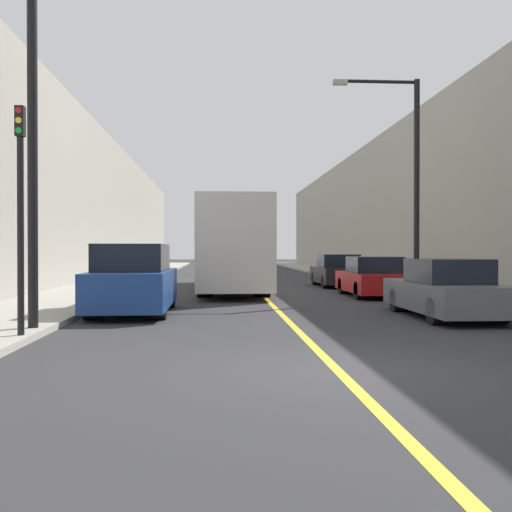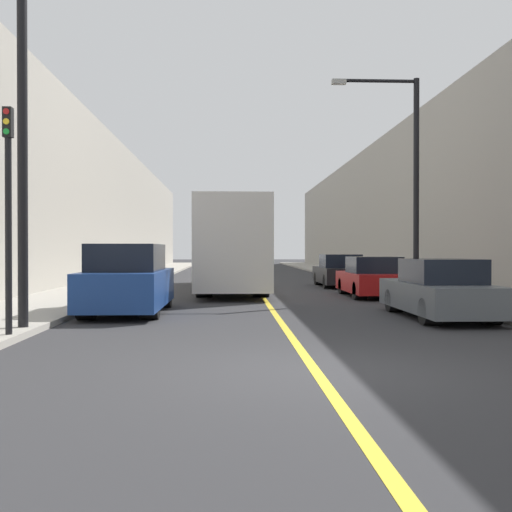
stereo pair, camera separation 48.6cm
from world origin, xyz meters
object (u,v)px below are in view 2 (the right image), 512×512
(car_right_near, at_px, (439,291))
(street_lamp_left, at_px, (38,125))
(street_lamp_right, at_px, (408,169))
(bus, at_px, (232,245))
(car_right_far, at_px, (340,272))
(car_right_mid, at_px, (373,279))
(traffic_light, at_px, (8,211))
(parked_suv_left, at_px, (128,281))

(car_right_near, distance_m, street_lamp_left, 9.93)
(car_right_near, distance_m, street_lamp_right, 7.32)
(bus, distance_m, car_right_far, 5.41)
(street_lamp_left, height_order, street_lamp_right, street_lamp_right)
(street_lamp_left, bearing_deg, car_right_mid, 45.30)
(street_lamp_right, bearing_deg, bus, 143.17)
(car_right_far, bearing_deg, street_lamp_right, -79.50)
(car_right_far, distance_m, traffic_light, 18.48)
(bus, height_order, parked_suv_left, bus)
(street_lamp_left, distance_m, traffic_light, 2.10)
(parked_suv_left, xyz_separation_m, car_right_mid, (7.81, 5.25, -0.20))
(bus, bearing_deg, car_right_far, 21.10)
(street_lamp_left, relative_size, street_lamp_right, 0.92)
(parked_suv_left, bearing_deg, car_right_mid, 33.87)
(parked_suv_left, height_order, street_lamp_right, street_lamp_right)
(parked_suv_left, distance_m, traffic_light, 5.28)
(car_right_near, relative_size, traffic_light, 1.12)
(car_right_near, xyz_separation_m, car_right_far, (-0.13, 12.63, 0.01))
(bus, relative_size, car_right_far, 2.89)
(traffic_light, bearing_deg, car_right_far, 60.48)
(parked_suv_left, relative_size, traffic_light, 1.16)
(car_right_near, height_order, traffic_light, traffic_light)
(parked_suv_left, bearing_deg, traffic_light, -105.59)
(parked_suv_left, distance_m, street_lamp_left, 5.19)
(car_right_mid, bearing_deg, street_lamp_right, -27.59)
(car_right_far, height_order, traffic_light, traffic_light)
(car_right_mid, bearing_deg, traffic_light, -132.22)
(bus, height_order, car_right_mid, bus)
(car_right_mid, height_order, street_lamp_left, street_lamp_left)
(parked_suv_left, relative_size, car_right_mid, 1.13)
(street_lamp_right, bearing_deg, parked_suv_left, -152.35)
(car_right_mid, height_order, traffic_light, traffic_light)
(car_right_far, xyz_separation_m, traffic_light, (-9.07, -16.01, 1.73))
(traffic_light, bearing_deg, street_lamp_right, 42.86)
(parked_suv_left, height_order, car_right_near, parked_suv_left)
(street_lamp_left, bearing_deg, parked_suv_left, 73.31)
(car_right_mid, distance_m, street_lamp_left, 13.21)
(car_right_mid, distance_m, street_lamp_right, 4.04)
(bus, relative_size, parked_suv_left, 2.63)
(bus, distance_m, traffic_light, 14.72)
(bus, height_order, street_lamp_left, street_lamp_left)
(parked_suv_left, bearing_deg, car_right_far, 55.34)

